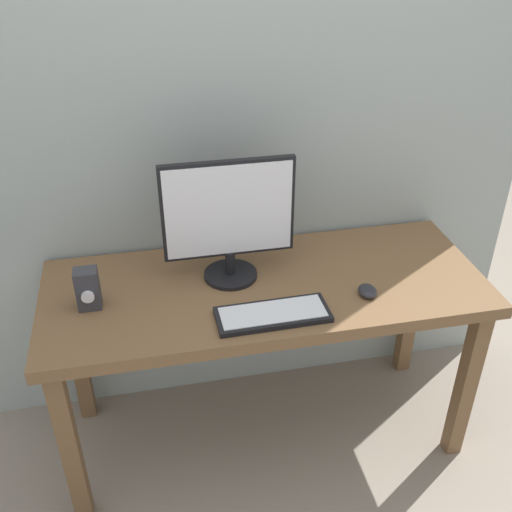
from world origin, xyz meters
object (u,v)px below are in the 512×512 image
(desk, at_px, (265,304))
(mouse, at_px, (367,291))
(audio_controller, at_px, (88,289))
(keyboard_primary, at_px, (273,314))
(monitor, at_px, (229,218))

(desk, bearing_deg, mouse, -23.29)
(audio_controller, bearing_deg, desk, 1.64)
(desk, height_order, keyboard_primary, keyboard_primary)
(mouse, bearing_deg, monitor, 157.22)
(desk, xyz_separation_m, mouse, (0.34, -0.14, 0.11))
(monitor, relative_size, keyboard_primary, 1.22)
(monitor, bearing_deg, keyboard_primary, -70.71)
(keyboard_primary, bearing_deg, desk, 84.36)
(desk, bearing_deg, monitor, 146.60)
(keyboard_primary, distance_m, mouse, 0.36)
(desk, distance_m, monitor, 0.36)
(desk, xyz_separation_m, keyboard_primary, (-0.02, -0.20, 0.10))
(monitor, bearing_deg, desk, -33.40)
(desk, height_order, monitor, monitor)
(monitor, bearing_deg, audio_controller, -169.29)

